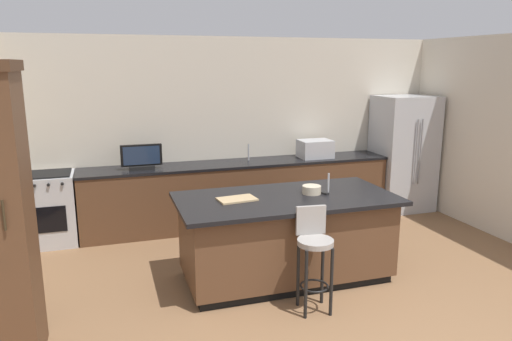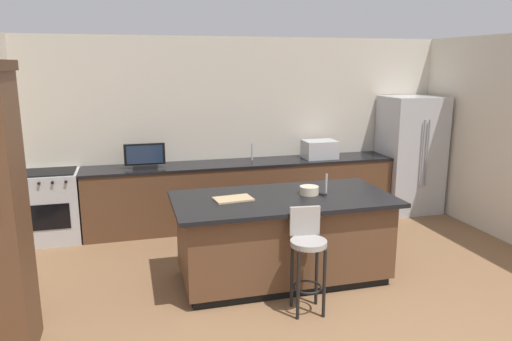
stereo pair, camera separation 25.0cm
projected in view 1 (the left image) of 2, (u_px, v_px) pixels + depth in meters
name	position (u px, v px, depth m)	size (l,w,h in m)	color
wall_back	(238.00, 130.00, 7.12)	(6.68, 0.12, 2.68)	beige
counter_back	(240.00, 193.00, 6.93)	(4.45, 0.62, 0.92)	brown
kitchen_island	(286.00, 237.00, 5.16)	(2.32, 1.15, 0.92)	black
refrigerator	(403.00, 153.00, 7.58)	(0.88, 0.75, 1.81)	#B7BABF
range_oven	(47.00, 209.00, 6.16)	(0.71, 0.63, 0.94)	#B7BABF
microwave	(315.00, 149.00, 7.15)	(0.48, 0.36, 0.26)	#B7BABF
tv_monitor	(142.00, 158.00, 6.34)	(0.54, 0.16, 0.34)	black
sink_faucet_back	(249.00, 152.00, 6.94)	(0.02, 0.02, 0.24)	#B2B2B7
sink_faucet_island	(328.00, 183.00, 5.18)	(0.02, 0.02, 0.22)	#B2B2B7
bar_stool_center	(314.00, 250.00, 4.47)	(0.34, 0.35, 0.99)	gray
fruit_bowl	(312.00, 190.00, 5.16)	(0.20, 0.20, 0.09)	beige
tv_remote	(322.00, 192.00, 5.18)	(0.04, 0.17, 0.02)	black
cutting_board	(237.00, 199.00, 4.93)	(0.39, 0.24, 0.02)	tan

